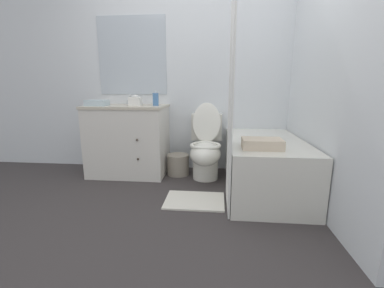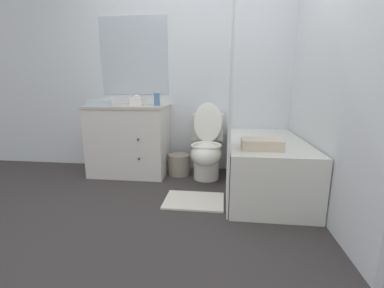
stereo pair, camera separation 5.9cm
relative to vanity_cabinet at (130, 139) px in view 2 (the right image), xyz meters
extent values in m
plane|color=#383333|center=(0.73, -1.19, -0.43)|extent=(14.00, 14.00, 0.00)
cube|color=silver|center=(0.73, 0.31, 0.82)|extent=(8.00, 0.05, 2.50)
cube|color=#B2BCC6|center=(0.00, 0.28, 0.99)|extent=(0.85, 0.01, 0.93)
cube|color=silver|center=(1.94, -0.45, 0.82)|extent=(0.05, 2.48, 2.50)
cube|color=silver|center=(0.00, 0.00, -0.02)|extent=(0.89, 0.58, 0.80)
cube|color=beige|center=(0.00, 0.00, 0.39)|extent=(0.91, 0.60, 0.03)
cylinder|color=silver|center=(0.00, 0.00, 0.35)|extent=(0.33, 0.33, 0.10)
sphere|color=#382D23|center=(0.20, -0.30, 0.06)|extent=(0.02, 0.02, 0.02)
sphere|color=#382D23|center=(0.20, -0.30, -0.16)|extent=(0.02, 0.02, 0.02)
cylinder|color=silver|center=(0.00, 0.21, 0.43)|extent=(0.04, 0.04, 0.04)
cylinder|color=silver|center=(0.00, 0.17, 0.49)|extent=(0.02, 0.11, 0.09)
cylinder|color=silver|center=(-0.06, 0.21, 0.43)|extent=(0.03, 0.03, 0.04)
cylinder|color=silver|center=(0.05, 0.21, 0.43)|extent=(0.03, 0.03, 0.04)
cylinder|color=silver|center=(0.94, -0.10, -0.32)|extent=(0.29, 0.29, 0.22)
ellipsoid|color=silver|center=(0.94, -0.16, -0.11)|extent=(0.35, 0.50, 0.26)
torus|color=silver|center=(0.94, -0.16, -0.02)|extent=(0.35, 0.35, 0.04)
cube|color=silver|center=(0.94, 0.18, 0.14)|extent=(0.37, 0.18, 0.32)
ellipsoid|color=silver|center=(0.94, 0.06, 0.21)|extent=(0.33, 0.15, 0.46)
cube|color=silver|center=(1.55, -0.39, -0.16)|extent=(0.73, 1.35, 0.53)
cube|color=#A5A7A2|center=(1.55, -0.39, 0.10)|extent=(0.61, 1.23, 0.01)
cube|color=white|center=(1.17, -0.77, 0.55)|extent=(0.02, 0.56, 1.94)
cylinder|color=gray|center=(0.60, 0.01, -0.30)|extent=(0.26, 0.26, 0.25)
cube|color=white|center=(0.12, -0.04, 0.46)|extent=(0.14, 0.11, 0.10)
ellipsoid|color=white|center=(0.12, -0.04, 0.52)|extent=(0.06, 0.03, 0.03)
cylinder|color=#4C7AB2|center=(0.36, -0.04, 0.48)|extent=(0.07, 0.07, 0.14)
cylinder|color=silver|center=(0.36, -0.04, 0.56)|extent=(0.04, 0.04, 0.03)
cube|color=silver|center=(-0.30, -0.13, 0.44)|extent=(0.23, 0.17, 0.07)
cube|color=beige|center=(1.44, -0.78, 0.15)|extent=(0.33, 0.22, 0.08)
cube|color=silver|center=(0.87, -0.74, -0.42)|extent=(0.55, 0.40, 0.02)
camera|label=1|loc=(1.06, -2.95, 0.61)|focal=24.00mm
camera|label=2|loc=(1.12, -2.94, 0.61)|focal=24.00mm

